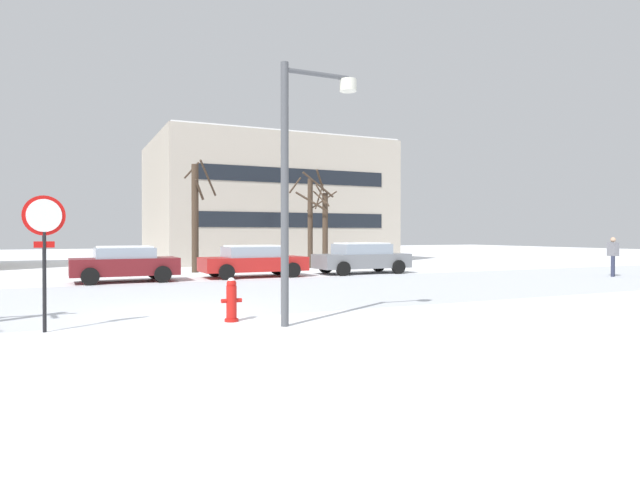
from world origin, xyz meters
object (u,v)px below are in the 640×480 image
at_px(parked_car_maroon, 125,263).
at_px(parked_car_gray, 362,258).
at_px(street_lamp, 299,165).
at_px(fire_hydrant, 231,299).
at_px(pedestrian_crossing, 613,254).
at_px(parked_car_red, 253,261).
at_px(stop_sign, 44,236).

bearing_deg(parked_car_maroon, parked_car_gray, -0.10).
relative_size(street_lamp, parked_car_gray, 1.19).
xyz_separation_m(fire_hydrant, pedestrian_crossing, (18.36, 4.83, 0.53)).
xyz_separation_m(parked_car_red, parked_car_gray, (5.24, -0.14, 0.03)).
height_order(parked_car_red, pedestrian_crossing, pedestrian_crossing).
bearing_deg(pedestrian_crossing, parked_car_maroon, 162.41).
bearing_deg(parked_car_gray, street_lamp, -124.39).
distance_m(stop_sign, pedestrian_crossing, 22.39).
xyz_separation_m(street_lamp, parked_car_red, (2.99, 12.16, -2.56)).
xyz_separation_m(fire_hydrant, parked_car_maroon, (-1.12, 11.00, 0.25)).
height_order(stop_sign, pedestrian_crossing, stop_sign).
xyz_separation_m(fire_hydrant, parked_car_red, (4.11, 11.13, 0.24)).
height_order(fire_hydrant, street_lamp, street_lamp).
relative_size(stop_sign, parked_car_gray, 0.58).
bearing_deg(stop_sign, fire_hydrant, -4.52).
distance_m(stop_sign, parked_car_gray, 16.80).
relative_size(parked_car_maroon, parked_car_red, 0.88).
distance_m(fire_hydrant, parked_car_red, 11.86).
bearing_deg(parked_car_maroon, stop_sign, -102.77).
bearing_deg(stop_sign, parked_car_gray, 39.68).
height_order(street_lamp, parked_car_gray, street_lamp).
distance_m(stop_sign, fire_hydrant, 3.81).
height_order(fire_hydrant, parked_car_red, parked_car_red).
bearing_deg(parked_car_gray, parked_car_maroon, 179.90).
xyz_separation_m(parked_car_maroon, pedestrian_crossing, (19.48, -6.18, 0.28)).
distance_m(fire_hydrant, parked_car_gray, 14.43).
bearing_deg(parked_car_gray, parked_car_red, 178.45).
relative_size(parked_car_gray, pedestrian_crossing, 2.61).
bearing_deg(parked_car_maroon, parked_car_red, 1.35).
relative_size(street_lamp, parked_car_red, 1.19).
distance_m(street_lamp, parked_car_maroon, 12.50).
relative_size(fire_hydrant, pedestrian_crossing, 0.55).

